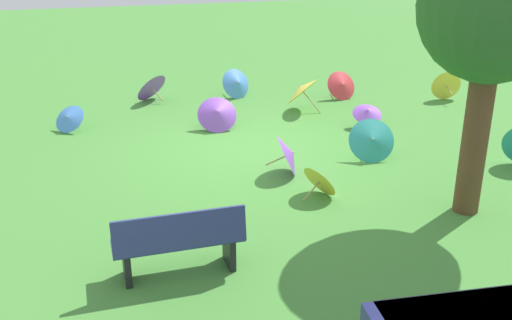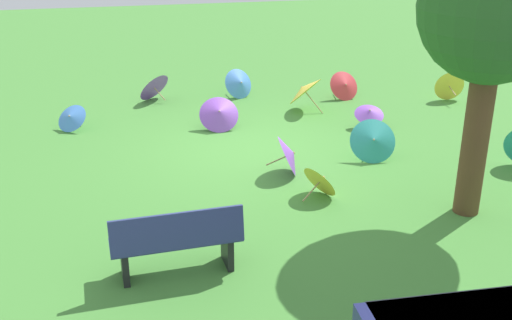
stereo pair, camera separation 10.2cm
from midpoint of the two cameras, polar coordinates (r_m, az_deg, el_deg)
name	(u,v)px [view 1 (the left image)]	position (r m, az deg, el deg)	size (l,w,h in m)	color
ground	(253,150)	(11.57, -0.52, 0.93)	(40.00, 40.00, 0.00)	#478C38
park_bench	(179,242)	(7.56, -7.55, -7.55)	(1.62, 0.55, 0.90)	navy
shade_tree	(493,13)	(8.93, 20.87, 12.65)	(2.02, 2.02, 4.01)	brown
parasol_blue_0	(68,118)	(13.08, -17.27, 3.76)	(0.82, 0.80, 0.55)	tan
parasol_blue_1	(237,83)	(14.81, -1.95, 7.16)	(0.85, 0.80, 0.73)	tan
parasol_red_0	(342,85)	(14.87, 7.82, 6.92)	(0.81, 0.76, 0.68)	tan
parasol_purple_0	(367,112)	(12.85, 10.10, 4.42)	(0.72, 0.72, 0.54)	tan
parasol_yellow_1	(301,89)	(13.79, 4.02, 6.58)	(1.15, 1.17, 0.86)	tan
parasol_purple_1	(149,85)	(14.77, -10.10, 6.84)	(1.02, 1.00, 0.76)	tan
parasol_teal_1	(372,140)	(11.18, 10.48, 1.85)	(0.93, 0.84, 0.76)	tan
parasol_purple_2	(290,154)	(10.40, 2.87, 0.54)	(0.68, 0.80, 0.72)	tan
parasol_yellow_2	(445,85)	(15.36, 17.01, 6.72)	(0.74, 0.71, 0.72)	tan
parasol_yellow_3	(322,179)	(9.65, 5.81, -1.80)	(0.69, 0.75, 0.58)	tan
parasol_purple_3	(217,113)	(12.58, -3.85, 4.38)	(0.86, 0.77, 0.72)	tan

